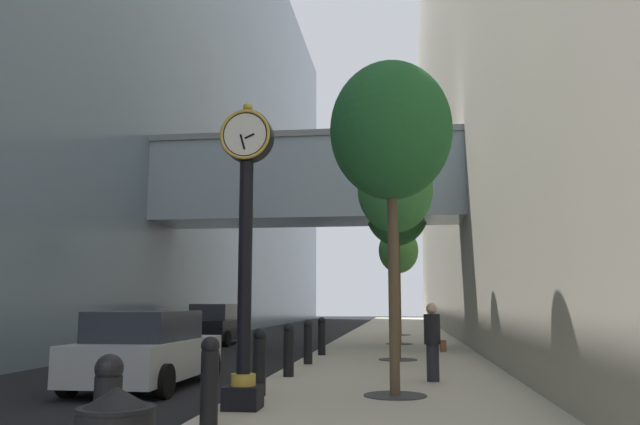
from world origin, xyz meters
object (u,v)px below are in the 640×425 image
Objects in this scene: car_black_near at (216,325)px; street_tree_far at (398,251)px; bollard_fifth at (308,341)px; street_tree_near at (391,132)px; bollard_nearest at (107,421)px; street_tree_mid_near at (395,191)px; bollard_third at (259,360)px; street_clock at (245,235)px; bollard_sixth at (322,335)px; street_tree_mid_far at (397,210)px; car_silver_mid at (147,350)px; bollard_fourth at (289,348)px; pedestrian_walking at (433,340)px; bollard_second at (210,380)px.

street_tree_far is at bearing 38.91° from car_black_near.
street_tree_near reaches higher than bollard_fifth.
bollard_nearest is 14.12m from street_tree_mid_near.
bollard_third is 4.76m from street_tree_near.
street_clock reaches higher than bollard_sixth.
street_tree_mid_near is at bearing -45.81° from car_black_near.
street_clock is 1.17× the size of car_black_near.
car_black_near reaches higher than bollard_sixth.
street_tree_mid_far reaches higher than car_black_near.
car_silver_mid reaches higher than bollard_sixth.
street_tree_mid_near is (0.00, 7.11, 0.15)m from street_tree_near.
street_clock is 4.89m from bollard_nearest.
street_tree_mid_near is at bearing 75.39° from street_clock.
car_silver_mid is at bearing -104.57° from street_tree_far.
street_tree_far reaches higher than bollard_fourth.
pedestrian_walking is at bearing -81.15° from street_tree_mid_near.
bollard_sixth is 0.73× the size of pedestrian_walking.
bollard_fourth is 0.28× the size of car_black_near.
bollard_third is 3.99m from pedestrian_walking.
street_tree_near is at bearing -74.48° from bollard_sixth.
street_clock is at bearing -87.21° from bollard_third.
bollard_fourth is 3.03m from car_silver_mid.
street_tree_far is 1.25× the size of car_silver_mid.
street_clock is 10.43m from bollard_sixth.
bollard_fifth is 4.64m from pedestrian_walking.
street_tree_mid_far reaches higher than bollard_second.
street_tree_mid_far reaches higher than bollard_third.
street_clock is 2.55m from bollard_second.
car_black_near is at bearing 104.24° from bollard_nearest.
pedestrian_walking reaches higher than car_silver_mid.
bollard_second is at bearing -120.21° from pedestrian_walking.
car_black_near is at bearing 108.00° from street_clock.
bollard_fourth is 3.18m from pedestrian_walking.
bollard_fourth is 5.45m from street_tree_near.
street_tree_mid_far is 7.20m from street_tree_far.
street_tree_mid_near is 11.89m from car_black_near.
bollard_second is at bearing -90.00° from bollard_third.
bollard_nearest is 5.86m from bollard_third.
car_black_near reaches higher than bollard_third.
bollard_nearest is at bearing -90.00° from bollard_fifth.
street_tree_far reaches higher than bollard_second.
bollard_third is at bearing 90.00° from bollard_nearest.
car_silver_mid is (-5.16, -5.63, -4.26)m from street_tree_mid_near.
bollard_second is 5.86m from bollard_fourth.
bollard_fourth is 0.27× the size of car_silver_mid.
car_silver_mid is (-2.80, -4.10, 0.02)m from bollard_fifth.
pedestrian_walking is at bearing -47.41° from bollard_fifth.
bollard_sixth is at bearing 116.30° from pedestrian_walking.
street_tree_mid_far is 12.89m from pedestrian_walking.
street_tree_near is at bearing 53.52° from bollard_second.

